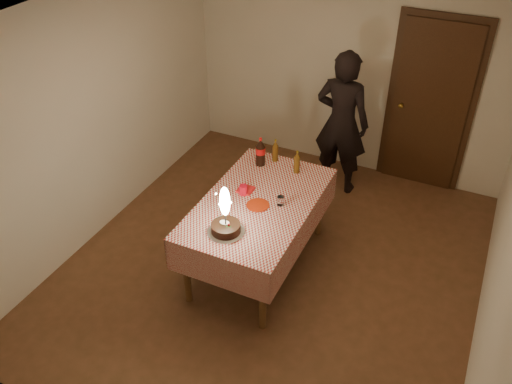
# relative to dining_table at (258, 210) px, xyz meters

# --- Properties ---
(ground) EXTENTS (4.00, 4.50, 0.01)m
(ground) POSITION_rel_dining_table_xyz_m (0.15, 0.04, -0.70)
(ground) COLOR brown
(ground) RESTS_ON ground
(room_shell) EXTENTS (4.04, 4.54, 2.62)m
(room_shell) POSITION_rel_dining_table_xyz_m (0.19, 0.12, 0.95)
(room_shell) COLOR beige
(room_shell) RESTS_ON ground
(dining_table) EXTENTS (1.02, 1.72, 0.81)m
(dining_table) POSITION_rel_dining_table_xyz_m (0.00, 0.00, 0.00)
(dining_table) COLOR brown
(dining_table) RESTS_ON ground
(birthday_cake) EXTENTS (0.33, 0.33, 0.48)m
(birthday_cake) POSITION_rel_dining_table_xyz_m (-0.07, -0.53, 0.23)
(birthday_cake) COLOR white
(birthday_cake) RESTS_ON dining_table
(red_plate) EXTENTS (0.22, 0.22, 0.01)m
(red_plate) POSITION_rel_dining_table_xyz_m (0.02, -0.06, 0.11)
(red_plate) COLOR #B72A0C
(red_plate) RESTS_ON dining_table
(red_cup) EXTENTS (0.08, 0.08, 0.10)m
(red_cup) POSITION_rel_dining_table_xyz_m (-0.18, 0.05, 0.16)
(red_cup) COLOR red
(red_cup) RESTS_ON dining_table
(clear_cup) EXTENTS (0.07, 0.07, 0.09)m
(clear_cup) POSITION_rel_dining_table_xyz_m (0.21, 0.04, 0.15)
(clear_cup) COLOR white
(clear_cup) RESTS_ON dining_table
(napkin_stack) EXTENTS (0.15, 0.15, 0.02)m
(napkin_stack) POSITION_rel_dining_table_xyz_m (-0.19, 0.11, 0.12)
(napkin_stack) COLOR red
(napkin_stack) RESTS_ON dining_table
(cola_bottle) EXTENTS (0.10, 0.10, 0.32)m
(cola_bottle) POSITION_rel_dining_table_xyz_m (-0.26, 0.61, 0.26)
(cola_bottle) COLOR black
(cola_bottle) RESTS_ON dining_table
(amber_bottle_left) EXTENTS (0.06, 0.06, 0.25)m
(amber_bottle_left) POSITION_rel_dining_table_xyz_m (-0.15, 0.75, 0.23)
(amber_bottle_left) COLOR #5A370F
(amber_bottle_left) RESTS_ON dining_table
(amber_bottle_right) EXTENTS (0.06, 0.06, 0.25)m
(amber_bottle_right) POSITION_rel_dining_table_xyz_m (0.14, 0.63, 0.23)
(amber_bottle_right) COLOR #5A370F
(amber_bottle_right) RESTS_ON dining_table
(photographer) EXTENTS (0.66, 0.48, 1.77)m
(photographer) POSITION_rel_dining_table_xyz_m (0.28, 1.72, 0.19)
(photographer) COLOR black
(photographer) RESTS_ON ground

